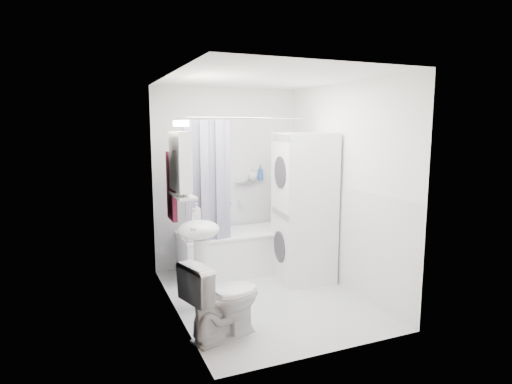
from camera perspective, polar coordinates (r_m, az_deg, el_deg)
name	(u,v)px	position (r m, az deg, el deg)	size (l,w,h in m)	color
floor	(265,297)	(4.95, 1.27, -13.82)	(2.60, 2.60, 0.00)	#B5B6BA
room_walls	(266,165)	(4.59, 1.34, 3.58)	(2.60, 2.60, 2.60)	silver
wainscot	(255,239)	(5.01, -0.07, -6.28)	(1.98, 2.58, 2.58)	white
door	(193,229)	(3.85, -8.37, -4.90)	(0.05, 2.00, 2.00)	brown
bathtub	(235,250)	(5.65, -2.83, -7.71)	(1.43, 0.68, 0.55)	white
tub_spout	(240,202)	(5.88, -2.14, -1.36)	(0.04, 0.04, 0.12)	silver
curtain_rod	(242,118)	(5.15, -1.91, 9.86)	(0.02, 0.02, 1.61)	silver
shower_curtain	(208,182)	(5.06, -6.42, 1.31)	(0.55, 0.02, 1.45)	#161241
sink	(199,244)	(4.48, -7.59, -6.83)	(0.44, 0.37, 1.04)	white
medicine_cabinet	(180,160)	(4.39, -10.08, 4.24)	(0.13, 0.50, 0.71)	white
shelf	(183,195)	(4.44, -9.76, -0.46)	(0.18, 0.54, 0.03)	silver
shower_caddy	(244,182)	(5.85, -1.66, 1.39)	(0.22, 0.06, 0.02)	silver
towel	(172,184)	(4.71, -11.19, 0.99)	(0.07, 0.32, 0.76)	maroon
washer_dryer	(304,207)	(5.30, 6.37, -2.04)	(0.72, 0.71, 1.82)	white
toilet	(223,298)	(3.99, -4.41, -13.97)	(0.41, 0.74, 0.72)	white
soap_pump	(196,215)	(4.67, -7.94, -3.08)	(0.08, 0.17, 0.08)	gray
shelf_bottle	(186,193)	(4.29, -9.33, -0.13)	(0.07, 0.18, 0.07)	gray
shelf_cup	(180,188)	(4.55, -10.12, 0.55)	(0.10, 0.09, 0.10)	gray
shampoo_a	(252,176)	(5.89, -0.47, 2.18)	(0.13, 0.17, 0.13)	gray
shampoo_b	(260,177)	(5.94, 0.60, 1.99)	(0.08, 0.21, 0.08)	#2B57AD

